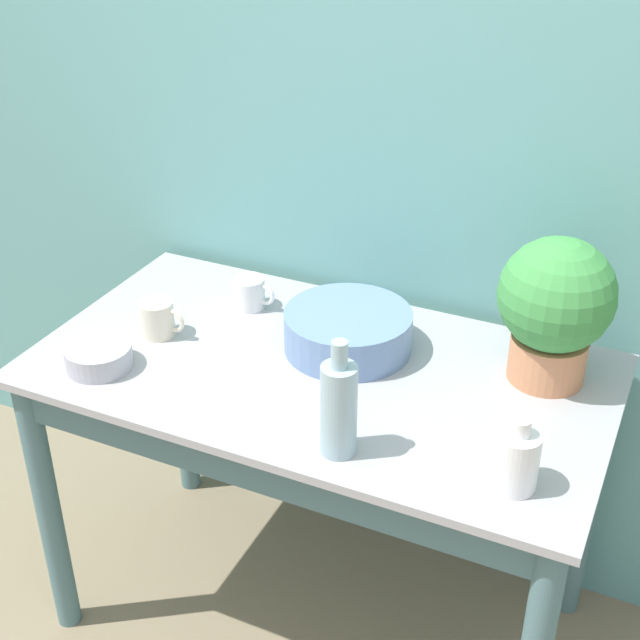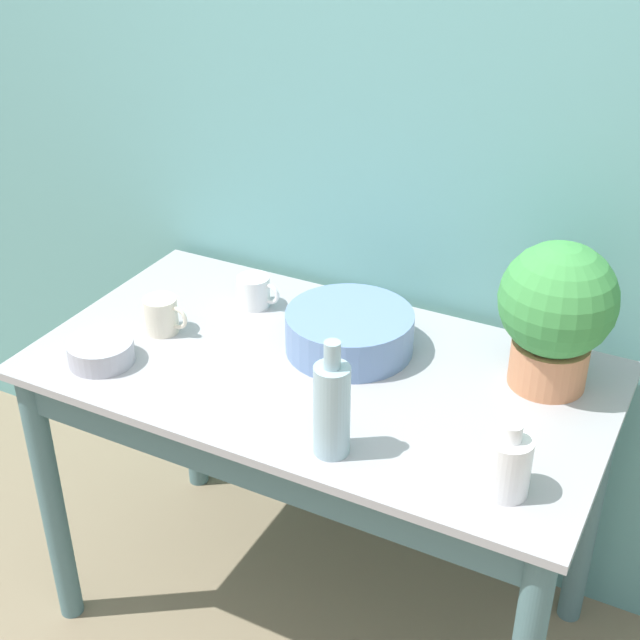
% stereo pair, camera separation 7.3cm
% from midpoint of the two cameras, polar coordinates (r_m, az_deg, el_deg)
% --- Properties ---
extents(wall_back, '(6.00, 0.05, 2.40)m').
position_cam_midpoint_polar(wall_back, '(2.14, 3.66, 11.90)').
color(wall_back, '#609E9E').
rests_on(wall_back, ground_plane).
extents(counter_table, '(1.28, 0.70, 0.78)m').
position_cam_midpoint_polar(counter_table, '(2.05, -1.34, -6.89)').
color(counter_table, slate).
rests_on(counter_table, ground_plane).
extents(potted_plant, '(0.25, 0.25, 0.33)m').
position_cam_midpoint_polar(potted_plant, '(1.91, 13.78, 0.93)').
color(potted_plant, tan).
rests_on(potted_plant, counter_table).
extents(bowl_wash_large, '(0.29, 0.29, 0.09)m').
position_cam_midpoint_polar(bowl_wash_large, '(2.03, 0.78, -0.70)').
color(bowl_wash_large, '#6684B2').
rests_on(bowl_wash_large, counter_table).
extents(bottle_tall, '(0.07, 0.07, 0.25)m').
position_cam_midpoint_polar(bottle_tall, '(1.68, -0.04, -5.61)').
color(bottle_tall, '#93B2BC').
rests_on(bottle_tall, counter_table).
extents(bottle_short, '(0.09, 0.09, 0.15)m').
position_cam_midpoint_polar(bottle_short, '(1.66, 11.20, -8.72)').
color(bottle_short, white).
rests_on(bottle_short, counter_table).
extents(mug_cream, '(0.11, 0.08, 0.09)m').
position_cam_midpoint_polar(mug_cream, '(2.12, -11.29, 0.07)').
color(mug_cream, beige).
rests_on(mug_cream, counter_table).
extents(mug_white, '(0.11, 0.08, 0.08)m').
position_cam_midpoint_polar(mug_white, '(2.21, -5.48, 1.73)').
color(mug_white, white).
rests_on(mug_white, counter_table).
extents(bowl_small_steel, '(0.15, 0.15, 0.05)m').
position_cam_midpoint_polar(bowl_small_steel, '(2.04, -14.97, -2.30)').
color(bowl_small_steel, '#A8A8B2').
rests_on(bowl_small_steel, counter_table).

